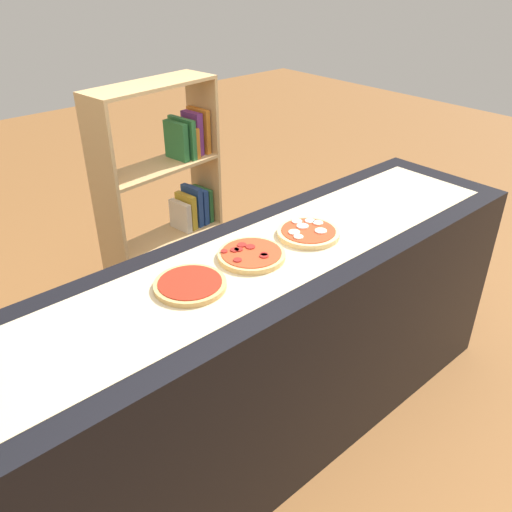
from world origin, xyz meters
TOP-DOWN VIEW (x-y plane):
  - ground_plane at (0.00, 0.00)m, footprint 12.00×12.00m
  - counter at (0.00, 0.00)m, footprint 2.59×0.63m
  - parchment_paper at (0.00, 0.00)m, footprint 2.37×0.45m
  - pizza_plain_0 at (-0.28, 0.01)m, footprint 0.25×0.25m
  - pizza_pepperoni_1 at (-0.00, 0.03)m, footprint 0.25×0.25m
  - pizza_mozzarella_2 at (0.28, 0.01)m, footprint 0.25×0.25m
  - bookshelf at (0.41, 1.18)m, footprint 0.75×0.33m

SIDE VIEW (x-z plane):
  - ground_plane at x=0.00m, z-range 0.00..0.00m
  - counter at x=0.00m, z-range 0.00..0.94m
  - bookshelf at x=0.41m, z-range -0.06..1.28m
  - parchment_paper at x=0.00m, z-range 0.94..0.94m
  - pizza_plain_0 at x=-0.28m, z-range 0.94..0.96m
  - pizza_pepperoni_1 at x=0.00m, z-range 0.94..0.97m
  - pizza_mozzarella_2 at x=0.28m, z-range 0.94..0.97m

